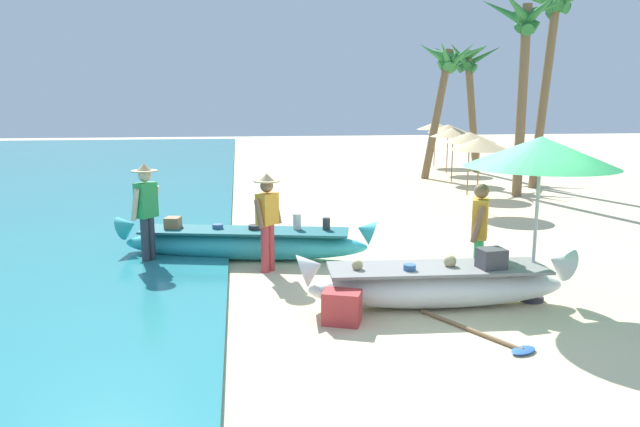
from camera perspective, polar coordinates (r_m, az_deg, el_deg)
name	(u,v)px	position (r m, az deg, el deg)	size (l,w,h in m)	color
ground_plane	(485,301)	(9.04, 15.51, -8.03)	(80.00, 80.00, 0.00)	beige
boat_white_foreground	(437,284)	(8.55, 11.16, -6.63)	(3.96, 0.99, 0.88)	white
boat_cyan_midground	(245,243)	(10.92, -7.21, -2.81)	(4.75, 1.69, 0.84)	#33B2BC
person_vendor_hatted	(267,215)	(9.96, -5.06, -0.18)	(0.51, 0.53, 1.67)	#B2383D
person_tourist_customer	(479,231)	(9.22, 14.99, -1.64)	(0.42, 0.58, 1.65)	green
person_vendor_assistant	(146,207)	(10.71, -16.28, 0.59)	(0.49, 0.56, 1.80)	#333842
patio_umbrella_large	(541,153)	(8.82, 20.36, 5.47)	(2.10, 2.10, 2.36)	#B7B7BC
parasol_row_0	(479,144)	(15.87, 15.00, 6.43)	(1.60, 1.60, 1.91)	#8E6B47
parasol_row_1	(470,137)	(18.62, 14.11, 7.07)	(1.60, 1.60, 1.91)	#8E6B47
parasol_row_2	(453,132)	(21.50, 12.63, 7.59)	(1.60, 1.60, 1.91)	#8E6B47
parasol_row_3	(448,129)	(24.20, 12.15, 7.94)	(1.60, 1.60, 1.91)	#8E6B47
parasol_row_4	(435,126)	(26.65, 10.96, 8.23)	(1.60, 1.60, 1.91)	#8E6B47
palm_tree_tall_inland	(524,38)	(18.77, 18.95, 15.63)	(2.52, 2.68, 5.87)	brown
palm_tree_leaning_seaward	(447,69)	(22.48, 12.05, 13.34)	(2.74, 2.40, 4.97)	brown
palm_tree_mid_cluster	(552,26)	(21.01, 21.29, 16.36)	(2.67, 2.50, 6.39)	brown
palm_tree_far_behind	(468,71)	(24.45, 13.99, 13.10)	(2.67, 2.36, 5.08)	brown
cooler_box	(342,307)	(7.81, 2.11, -8.96)	(0.48, 0.34, 0.43)	#C63838
paddle	(486,336)	(7.69, 15.62, -11.20)	(0.99, 1.60, 0.05)	#8E6B47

